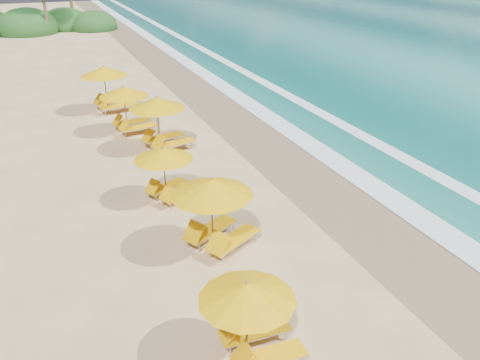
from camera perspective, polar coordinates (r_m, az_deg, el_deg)
The scene contains 9 objects.
ground at distance 17.15m, azimuth 0.00°, elevation -3.62°, with size 160.00×160.00×0.00m, color #D8B47F.
wet_sand at distance 18.87m, azimuth 11.28°, elevation -1.25°, with size 4.00×160.00×0.01m, color #826A4D.
surf_foam at distance 20.39m, azimuth 17.64°, elevation 0.17°, with size 4.00×160.00×0.01m.
station_2 at distance 10.88m, azimuth 1.67°, elevation -15.58°, with size 2.37×2.20×2.16m.
station_3 at distance 14.42m, azimuth -2.79°, elevation -3.37°, with size 3.31×3.31×2.49m.
station_4 at distance 17.54m, azimuth -8.45°, elevation 1.20°, with size 2.82×2.80×2.15m.
station_5 at distance 22.14m, azimuth -9.14°, elevation 7.00°, with size 3.14×3.02×2.55m.
station_6 at distance 24.69m, azimuth -12.94°, elevation 8.45°, with size 2.87×2.73×2.42m.
station_7 at distance 28.38m, azimuth -15.16°, elevation 10.66°, with size 3.12×2.97×2.63m.
Camera 1 is at (-5.77, -13.81, 8.37)m, focal length 36.29 mm.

